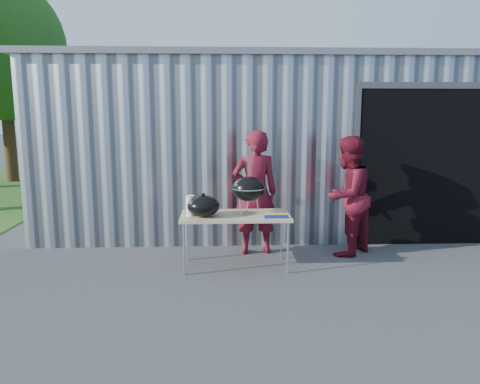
{
  "coord_description": "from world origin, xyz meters",
  "views": [
    {
      "loc": [
        -0.11,
        -5.62,
        2.16
      ],
      "look_at": [
        0.18,
        0.75,
        1.05
      ],
      "focal_mm": 35.0,
      "sensor_mm": 36.0,
      "label": 1
    }
  ],
  "objects_px": {
    "kettle_grill": "(249,184)",
    "person_cook": "(255,192)",
    "folding_table": "(235,217)",
    "person_bystander": "(347,196)"
  },
  "relations": [
    {
      "from": "folding_table",
      "to": "person_cook",
      "type": "xyz_separation_m",
      "value": [
        0.32,
        0.66,
        0.23
      ]
    },
    {
      "from": "kettle_grill",
      "to": "person_cook",
      "type": "bearing_deg",
      "value": 76.92
    },
    {
      "from": "folding_table",
      "to": "person_bystander",
      "type": "height_order",
      "value": "person_bystander"
    },
    {
      "from": "kettle_grill",
      "to": "person_bystander",
      "type": "bearing_deg",
      "value": 16.8
    },
    {
      "from": "person_cook",
      "to": "person_bystander",
      "type": "distance_m",
      "value": 1.38
    },
    {
      "from": "person_cook",
      "to": "folding_table",
      "type": "bearing_deg",
      "value": 57.73
    },
    {
      "from": "folding_table",
      "to": "person_cook",
      "type": "relative_size",
      "value": 0.8
    },
    {
      "from": "kettle_grill",
      "to": "folding_table",
      "type": "bearing_deg",
      "value": -159.83
    },
    {
      "from": "folding_table",
      "to": "person_bystander",
      "type": "xyz_separation_m",
      "value": [
        1.7,
        0.53,
        0.19
      ]
    },
    {
      "from": "folding_table",
      "to": "kettle_grill",
      "type": "relative_size",
      "value": 1.59
    }
  ]
}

